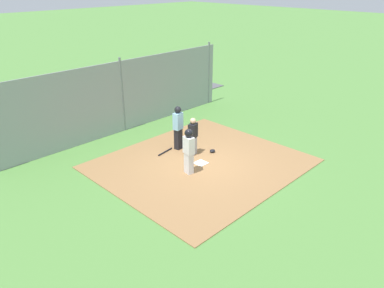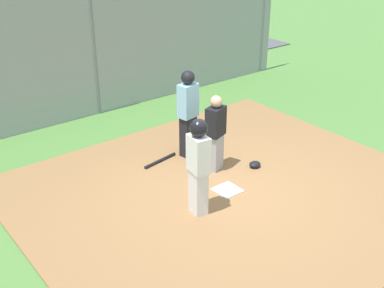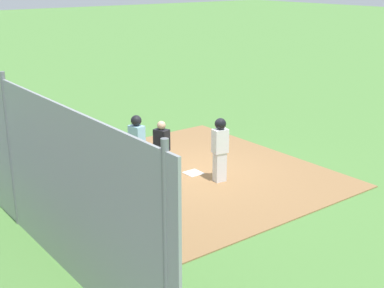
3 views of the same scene
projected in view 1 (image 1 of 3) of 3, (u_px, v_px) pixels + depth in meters
name	position (u px, v px, depth m)	size (l,w,h in m)	color
ground_plane	(201.00, 164.00, 14.08)	(140.00, 140.00, 0.00)	#51843D
dirt_infield	(201.00, 164.00, 14.07)	(7.20, 6.40, 0.03)	olive
home_plate	(201.00, 163.00, 14.06)	(0.44, 0.44, 0.02)	white
catcher	(193.00, 136.00, 14.47)	(0.44, 0.37, 1.53)	#9E9EA3
umpire	(178.00, 127.00, 14.87)	(0.42, 0.32, 1.82)	black
runner	(189.00, 148.00, 12.97)	(0.32, 0.42, 1.70)	silver
baseball_bat	(165.00, 152.00, 14.91)	(0.06, 0.06, 0.83)	black
catcher_mask	(212.00, 151.00, 14.92)	(0.24, 0.20, 0.12)	black
backstop_fence	(123.00, 97.00, 16.52)	(12.00, 0.10, 3.35)	#93999E
parking_lot	(78.00, 109.00, 19.89)	(18.00, 5.20, 0.04)	#515156
parked_car_blue	(62.00, 98.00, 19.63)	(4.38, 2.29, 1.28)	#28428C
parked_car_red	(21.00, 110.00, 17.88)	(4.30, 2.09, 1.28)	maroon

